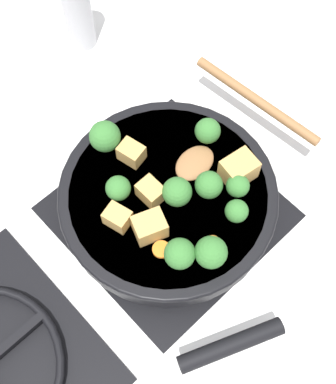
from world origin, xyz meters
name	(u,v)px	position (x,y,z in m)	size (l,w,h in m)	color
ground_plane	(168,213)	(0.00, 0.00, 0.00)	(2.40, 2.40, 0.00)	white
front_burner_grate	(168,210)	(0.00, 0.00, 0.01)	(0.31, 0.31, 0.03)	black
skillet_pan	(168,199)	(0.00, 0.00, 0.05)	(0.42, 0.33, 0.05)	black
wooden_spoon	(231,126)	(0.01, -0.15, 0.08)	(0.24, 0.21, 0.02)	olive
tofu_cube_center_large	(239,169)	(-0.05, -0.09, 0.10)	(0.05, 0.04, 0.04)	tan
tofu_cube_near_handle	(150,227)	(-0.03, 0.06, 0.09)	(0.04, 0.04, 0.04)	tan
tofu_cube_east_chunk	(151,192)	(0.01, 0.02, 0.09)	(0.04, 0.03, 0.03)	tan
tofu_cube_west_chunk	(133,151)	(0.08, 0.00, 0.09)	(0.04, 0.03, 0.03)	tan
tofu_cube_back_piece	(118,218)	(0.01, 0.08, 0.09)	(0.04, 0.03, 0.03)	tan
broccoli_floret_near_spoon	(118,188)	(0.04, 0.06, 0.10)	(0.04, 0.04, 0.04)	#709956
broccoli_floret_center_top	(180,254)	(-0.09, 0.06, 0.10)	(0.04, 0.04, 0.05)	#709956
broccoli_floret_east_rim	(208,131)	(0.02, -0.10, 0.10)	(0.04, 0.04, 0.05)	#709956
broccoli_floret_west_rim	(238,186)	(-0.07, -0.07, 0.10)	(0.03, 0.03, 0.04)	#709956
broccoli_floret_north_edge	(211,252)	(-0.11, 0.03, 0.10)	(0.05, 0.05, 0.05)	#709956
broccoli_floret_south_cluster	(105,137)	(0.12, 0.02, 0.11)	(0.05, 0.05, 0.05)	#709956
broccoli_floret_mid_floret	(209,185)	(-0.04, -0.04, 0.10)	(0.04, 0.04, 0.05)	#709956
broccoli_floret_small_inner	(237,211)	(-0.10, -0.04, 0.10)	(0.03, 0.03, 0.04)	#709956
broccoli_floret_tall_stem	(179,190)	(-0.02, 0.00, 0.10)	(0.04, 0.04, 0.05)	#709956
carrot_slice_orange_thin	(161,249)	(-0.06, 0.07, 0.08)	(0.03, 0.03, 0.01)	orange
carrot_slice_near_center	(212,244)	(-0.10, 0.01, 0.08)	(0.02, 0.02, 0.01)	orange
pepper_mill	(77,8)	(0.37, -0.13, 0.08)	(0.05, 0.05, 0.18)	#B2B2B7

